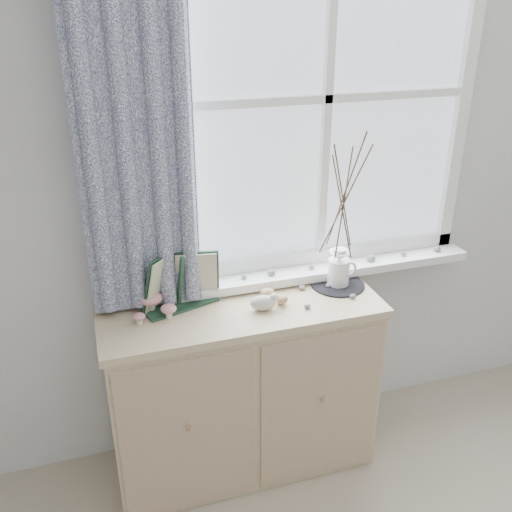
% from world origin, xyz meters
% --- Properties ---
extents(sideboard, '(1.20, 0.45, 0.85)m').
position_xyz_m(sideboard, '(-0.15, 1.75, 0.43)').
color(sideboard, beige).
rests_on(sideboard, ground).
extents(botanical_book, '(0.39, 0.23, 0.26)m').
position_xyz_m(botanical_book, '(-0.39, 1.80, 0.98)').
color(botanical_book, '#1D3C29').
rests_on(botanical_book, sideboard).
extents(toadstool_cluster, '(0.18, 0.15, 0.09)m').
position_xyz_m(toadstool_cluster, '(-0.51, 1.80, 0.90)').
color(toadstool_cluster, white).
rests_on(toadstool_cluster, sideboard).
extents(wooden_eggs, '(0.09, 0.11, 0.07)m').
position_xyz_m(wooden_eggs, '(-0.00, 1.75, 0.88)').
color(wooden_eggs, tan).
rests_on(wooden_eggs, sideboard).
extents(songbird_figurine, '(0.15, 0.09, 0.08)m').
position_xyz_m(songbird_figurine, '(-0.07, 1.70, 0.89)').
color(songbird_figurine, silver).
rests_on(songbird_figurine, sideboard).
extents(crocheted_doily, '(0.24, 0.24, 0.01)m').
position_xyz_m(crocheted_doily, '(0.32, 1.81, 0.85)').
color(crocheted_doily, black).
rests_on(crocheted_doily, sideboard).
extents(twig_pitcher, '(0.29, 0.29, 0.73)m').
position_xyz_m(twig_pitcher, '(0.32, 1.81, 1.27)').
color(twig_pitcher, white).
rests_on(twig_pitcher, crocheted_doily).
extents(sideboard_pebbles, '(0.33, 0.23, 0.02)m').
position_xyz_m(sideboard_pebbles, '(0.18, 1.76, 0.86)').
color(sideboard_pebbles, gray).
rests_on(sideboard_pebbles, sideboard).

